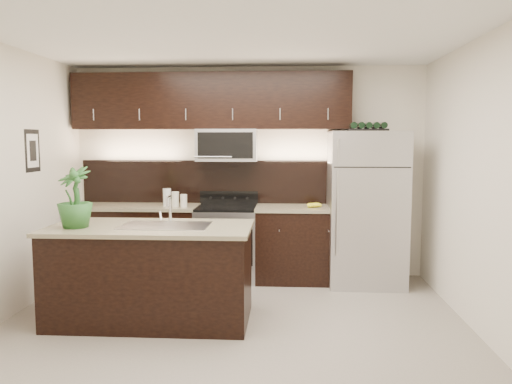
% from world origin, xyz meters
% --- Properties ---
extents(ground, '(4.50, 4.50, 0.00)m').
position_xyz_m(ground, '(0.00, 0.00, 0.00)').
color(ground, gray).
rests_on(ground, ground).
extents(room_walls, '(4.52, 4.02, 2.71)m').
position_xyz_m(room_walls, '(-0.11, -0.04, 1.70)').
color(room_walls, silver).
rests_on(room_walls, ground).
extents(counter_run, '(3.51, 0.65, 0.94)m').
position_xyz_m(counter_run, '(-0.46, 1.69, 0.47)').
color(counter_run, black).
rests_on(counter_run, ground).
extents(upper_fixtures, '(3.49, 0.40, 1.66)m').
position_xyz_m(upper_fixtures, '(-0.43, 1.84, 2.14)').
color(upper_fixtures, black).
rests_on(upper_fixtures, counter_run).
extents(island, '(1.96, 0.96, 0.94)m').
position_xyz_m(island, '(-0.81, 0.20, 0.47)').
color(island, black).
rests_on(island, ground).
extents(sink_faucet, '(0.84, 0.50, 0.28)m').
position_xyz_m(sink_faucet, '(-0.66, 0.21, 0.96)').
color(sink_faucet, silver).
rests_on(sink_faucet, island).
extents(refrigerator, '(0.90, 0.81, 1.87)m').
position_xyz_m(refrigerator, '(1.47, 1.63, 0.93)').
color(refrigerator, '#B2B2B7').
rests_on(refrigerator, ground).
extents(wine_rack, '(0.46, 0.29, 0.11)m').
position_xyz_m(wine_rack, '(1.47, 1.63, 1.92)').
color(wine_rack, black).
rests_on(wine_rack, refrigerator).
extents(plant, '(0.42, 0.42, 0.58)m').
position_xyz_m(plant, '(-1.49, 0.07, 1.23)').
color(plant, '#265C24').
rests_on(plant, island).
extents(canisters, '(0.32, 0.17, 0.22)m').
position_xyz_m(canisters, '(-0.91, 1.61, 1.04)').
color(canisters, silver).
rests_on(canisters, counter_run).
extents(french_press, '(0.09, 0.09, 0.26)m').
position_xyz_m(french_press, '(1.11, 1.64, 1.04)').
color(french_press, silver).
rests_on(french_press, counter_run).
extents(bananas, '(0.24, 0.22, 0.06)m').
position_xyz_m(bananas, '(0.78, 1.61, 0.97)').
color(bananas, yellow).
rests_on(bananas, counter_run).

